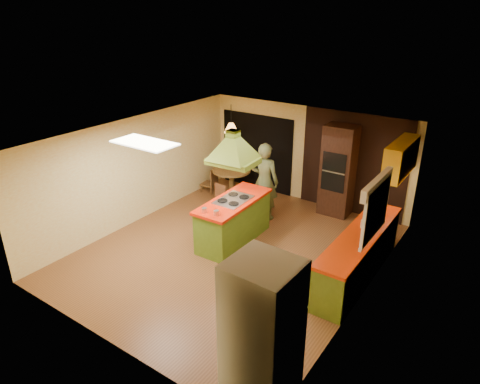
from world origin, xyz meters
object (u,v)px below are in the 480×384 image
Objects in this scene: refrigerator at (262,332)px; wall_oven at (338,171)px; man at (264,181)px; dining_table at (232,177)px; kitchen_island at (234,220)px; canister_large at (374,212)px.

wall_oven reaches higher than refrigerator.
refrigerator reaches higher than man.
man reaches higher than dining_table.
wall_oven is (1.27, 2.56, 0.62)m from kitchen_island.
wall_oven is at bearing 105.38° from refrigerator.
refrigerator is 0.90× the size of wall_oven.
dining_table is (-4.08, 5.04, -0.47)m from refrigerator.
canister_large reaches higher than kitchen_island.
refrigerator is at bearing -51.00° from dining_table.
refrigerator reaches higher than canister_large.
man is 0.94× the size of refrigerator.
man is at bearing 123.05° from refrigerator.
dining_table is (-1.45, 1.95, 0.04)m from kitchen_island.
kitchen_island is at bearing 82.71° from man.
refrigerator is 5.82m from wall_oven.
wall_oven is 2.06m from canister_large.
man is (-0.05, 1.33, 0.45)m from kitchen_island.
man is 0.85× the size of wall_oven.
canister_large is (4.12, -0.89, 0.48)m from dining_table.
kitchen_island is 0.99× the size of refrigerator.
refrigerator is at bearing -77.19° from wall_oven.
refrigerator is 1.97× the size of dining_table.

